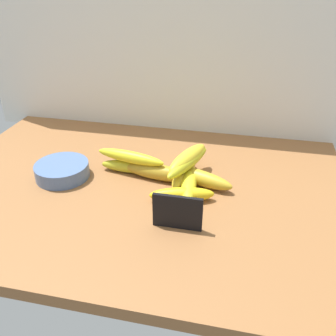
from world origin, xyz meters
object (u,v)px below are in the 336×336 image
banana_6 (138,161)px  banana_10 (188,162)px  banana_5 (133,167)px  banana_8 (130,157)px  fruit_bowl (61,171)px  banana_3 (189,183)px  banana_7 (184,173)px  chalkboard_sign (177,213)px  banana_9 (188,158)px  banana_0 (182,195)px  banana_1 (199,177)px  banana_4 (183,163)px  banana_2 (158,172)px

banana_6 → banana_10: banana_10 is taller
banana_5 → banana_8: bearing=-112.9°
banana_10 → fruit_bowl: bearing=-170.7°
banana_3 → banana_7: size_ratio=1.24×
chalkboard_sign → banana_9: size_ratio=0.64×
banana_0 → banana_8: (-16.15, 9.97, 3.38)cm
fruit_bowl → banana_8: size_ratio=0.73×
banana_7 → banana_8: bearing=179.5°
banana_3 → banana_8: (-16.97, 4.43, 3.23)cm
fruit_bowl → banana_8: bearing=18.6°
fruit_bowl → banana_6: fruit_bowl is taller
banana_1 → banana_7: banana_1 is taller
banana_1 → banana_9: (-3.38, 2.50, 4.08)cm
banana_0 → banana_8: banana_8 is taller
banana_3 → banana_4: banana_3 is taller
banana_3 → banana_5: (-16.65, 5.19, -0.20)cm
fruit_bowl → banana_9: (33.55, 7.00, 4.19)cm
fruit_bowl → banana_1: 37.21cm
banana_4 → banana_6: size_ratio=1.00×
banana_1 → banana_5: bearing=173.1°
chalkboard_sign → banana_4: chalkboard_sign is taller
banana_2 → banana_3: bearing=-20.3°
banana_2 → banana_5: (-7.76, 1.90, -0.33)cm
banana_0 → banana_8: 19.28cm
fruit_bowl → banana_6: bearing=29.7°
banana_4 → banana_9: (2.23, -5.33, 4.55)cm
fruit_bowl → banana_6: 21.28cm
banana_0 → banana_10: 10.29cm
banana_8 → banana_7: bearing=-0.5°
banana_6 → banana_5: bearing=-95.0°
banana_10 → banana_2: bearing=-174.9°
banana_7 → banana_8: 15.31cm
chalkboard_sign → banana_10: bearing=93.1°
banana_1 → banana_2: same height
banana_6 → banana_10: bearing=-18.0°
banana_8 → banana_9: bearing=3.6°
banana_9 → banana_10: (0.24, -1.43, -0.46)cm
banana_6 → banana_3: bearing=-28.8°
banana_3 → banana_7: 4.74cm
banana_4 → banana_5: banana_5 is taller
banana_6 → banana_7: size_ratio=1.04×
chalkboard_sign → banana_5: size_ratio=0.61×
banana_6 → banana_9: 16.13cm
banana_0 → banana_10: banana_10 is taller
banana_1 → banana_8: bearing=175.5°
chalkboard_sign → banana_0: 10.42cm
chalkboard_sign → banana_0: size_ratio=0.69×
banana_5 → banana_9: (15.40, 0.24, 4.37)cm
banana_3 → banana_10: 5.54cm
chalkboard_sign → banana_7: (-2.05, 20.02, -1.85)cm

